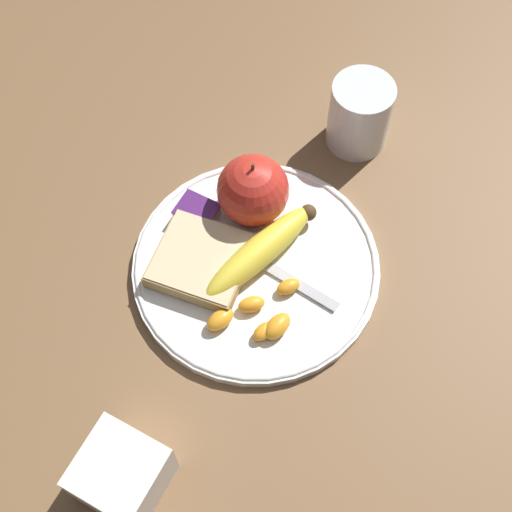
{
  "coord_description": "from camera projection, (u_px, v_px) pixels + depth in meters",
  "views": [
    {
      "loc": [
        0.18,
        -0.33,
        0.72
      ],
      "look_at": [
        0.0,
        0.0,
        0.03
      ],
      "focal_mm": 50.0,
      "sensor_mm": 36.0,
      "label": 1
    }
  ],
  "objects": [
    {
      "name": "banana",
      "position": [
        263.0,
        251.0,
        0.79
      ],
      "size": [
        0.08,
        0.16,
        0.03
      ],
      "color": "yellow",
      "rests_on": "plate"
    },
    {
      "name": "plate",
      "position": [
        256.0,
        266.0,
        0.8
      ],
      "size": [
        0.28,
        0.28,
        0.01
      ],
      "color": "white",
      "rests_on": "ground_plane"
    },
    {
      "name": "orange_segment_2",
      "position": [
        288.0,
        287.0,
        0.78
      ],
      "size": [
        0.03,
        0.03,
        0.02
      ],
      "color": "orange",
      "rests_on": "plate"
    },
    {
      "name": "orange_segment_0",
      "position": [
        264.0,
        331.0,
        0.75
      ],
      "size": [
        0.02,
        0.03,
        0.01
      ],
      "color": "orange",
      "rests_on": "plate"
    },
    {
      "name": "orange_segment_3",
      "position": [
        252.0,
        304.0,
        0.77
      ],
      "size": [
        0.03,
        0.03,
        0.02
      ],
      "color": "orange",
      "rests_on": "plate"
    },
    {
      "name": "jam_packet",
      "position": [
        197.0,
        213.0,
        0.82
      ],
      "size": [
        0.05,
        0.04,
        0.02
      ],
      "color": "white",
      "rests_on": "plate"
    },
    {
      "name": "ground_plane",
      "position": [
        256.0,
        269.0,
        0.81
      ],
      "size": [
        3.0,
        3.0,
        0.0
      ],
      "primitive_type": "plane",
      "color": "brown"
    },
    {
      "name": "bread_slice",
      "position": [
        202.0,
        261.0,
        0.79
      ],
      "size": [
        0.11,
        0.11,
        0.02
      ],
      "color": "#AB8751",
      "rests_on": "plate"
    },
    {
      "name": "orange_segment_5",
      "position": [
        218.0,
        318.0,
        0.76
      ],
      "size": [
        0.03,
        0.04,
        0.02
      ],
      "color": "orange",
      "rests_on": "plate"
    },
    {
      "name": "apple",
      "position": [
        253.0,
        190.0,
        0.8
      ],
      "size": [
        0.08,
        0.08,
        0.09
      ],
      "color": "red",
      "rests_on": "plate"
    },
    {
      "name": "orange_segment_4",
      "position": [
        277.0,
        326.0,
        0.75
      ],
      "size": [
        0.03,
        0.04,
        0.02
      ],
      "color": "orange",
      "rests_on": "plate"
    },
    {
      "name": "fork",
      "position": [
        256.0,
        262.0,
        0.8
      ],
      "size": [
        0.18,
        0.04,
        0.0
      ],
      "rotation": [
        0.0,
        0.0,
        9.32
      ],
      "color": "#B2B2B7",
      "rests_on": "plate"
    },
    {
      "name": "orange_segment_1",
      "position": [
        254.0,
        266.0,
        0.79
      ],
      "size": [
        0.02,
        0.03,
        0.02
      ],
      "color": "orange",
      "rests_on": "plate"
    },
    {
      "name": "juice_glass",
      "position": [
        359.0,
        116.0,
        0.86
      ],
      "size": [
        0.08,
        0.08,
        0.09
      ],
      "color": "silver",
      "rests_on": "ground_plane"
    },
    {
      "name": "condiment_caddy",
      "position": [
        123.0,
        475.0,
        0.67
      ],
      "size": [
        0.07,
        0.07,
        0.07
      ],
      "color": "silver",
      "rests_on": "ground_plane"
    }
  ]
}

